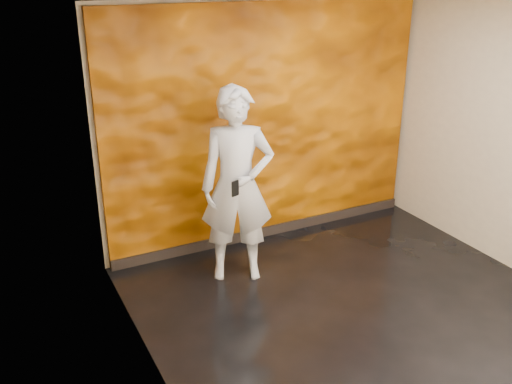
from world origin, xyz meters
name	(u,v)px	position (x,y,z in m)	size (l,w,h in m)	color
room	(375,177)	(0.00, 0.00, 1.40)	(4.02, 4.02, 2.81)	black
feature_wall	(268,126)	(0.00, 1.96, 1.38)	(3.90, 0.06, 2.75)	#D57203
baseboard	(269,230)	(0.00, 1.92, 0.06)	(3.90, 0.04, 0.12)	black
man	(237,186)	(-0.74, 1.23, 1.02)	(0.74, 0.49, 2.04)	#8D919C
phone	(235,188)	(-0.89, 0.97, 1.11)	(0.08, 0.02, 0.16)	black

